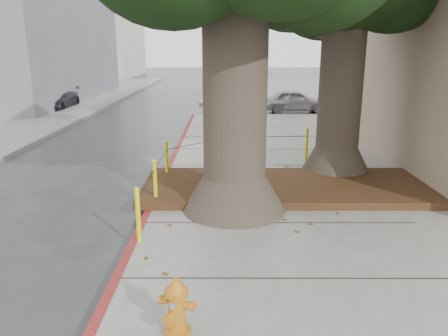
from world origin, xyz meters
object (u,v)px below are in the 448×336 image
object	(u,v)px
fire_hydrant	(177,306)
car_dark	(56,99)
car_silver	(295,101)
car_red	(425,101)

from	to	relation	value
fire_hydrant	car_dark	bearing A→B (deg)	133.81
car_silver	car_dark	xyz separation A→B (m)	(-12.67, 0.84, -0.02)
car_red	car_dark	xyz separation A→B (m)	(-19.47, 0.71, 0.03)
fire_hydrant	car_silver	distance (m)	18.87
car_silver	car_red	size ratio (longest dim) A/B	1.05
car_silver	car_red	distance (m)	6.80
fire_hydrant	car_dark	world-z (taller)	car_dark
fire_hydrant	car_red	xyz separation A→B (m)	(10.93, 18.54, 0.04)
fire_hydrant	car_red	world-z (taller)	car_red
fire_hydrant	car_dark	size ratio (longest dim) A/B	0.18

